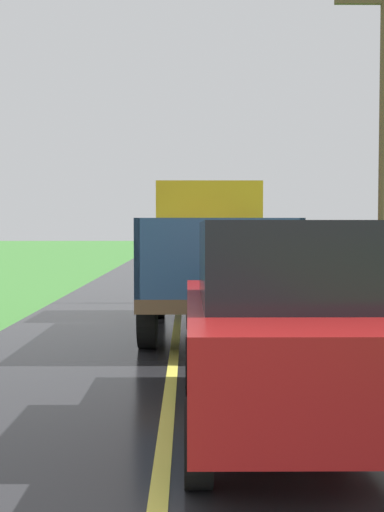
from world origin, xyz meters
The scene contains 3 objects.
banana_truck_near centered at (0.64, 10.52, 1.47)m, with size 2.38×5.82×2.80m.
utility_pole_roadside centered at (5.03, 13.94, 4.30)m, with size 2.46×0.20×7.89m.
following_car centered at (1.05, 4.04, 1.07)m, with size 1.74×4.10×1.92m.
Camera 1 is at (0.20, -1.60, 1.93)m, focal length 44.04 mm.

